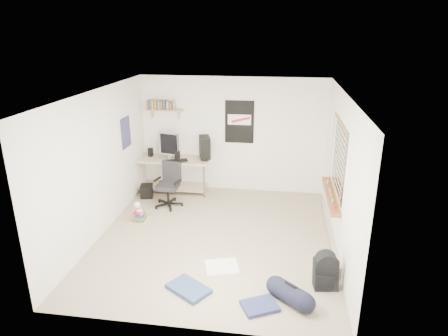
# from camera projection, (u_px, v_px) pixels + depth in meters

# --- Properties ---
(floor) EXTENTS (4.00, 4.50, 0.01)m
(floor) POSITION_uv_depth(u_px,v_px,m) (216.00, 237.00, 6.95)
(floor) COLOR gray
(floor) RESTS_ON ground
(ceiling) EXTENTS (4.00, 4.50, 0.01)m
(ceiling) POSITION_uv_depth(u_px,v_px,m) (215.00, 93.00, 6.12)
(ceiling) COLOR white
(ceiling) RESTS_ON ground
(back_wall) EXTENTS (4.00, 0.01, 2.50)m
(back_wall) POSITION_uv_depth(u_px,v_px,m) (232.00, 135.00, 8.64)
(back_wall) COLOR silver
(back_wall) RESTS_ON ground
(left_wall) EXTENTS (0.01, 4.50, 2.50)m
(left_wall) POSITION_uv_depth(u_px,v_px,m) (100.00, 164.00, 6.81)
(left_wall) COLOR silver
(left_wall) RESTS_ON ground
(right_wall) EXTENTS (0.01, 4.50, 2.50)m
(right_wall) POSITION_uv_depth(u_px,v_px,m) (341.00, 176.00, 6.26)
(right_wall) COLOR silver
(right_wall) RESTS_ON ground
(desk) EXTENTS (1.92, 1.42, 0.80)m
(desk) POSITION_uv_depth(u_px,v_px,m) (171.00, 174.00, 8.87)
(desk) COLOR tan
(desk) RESTS_ON floor
(monitor_left) EXTENTS (0.40, 0.14, 0.42)m
(monitor_left) POSITION_uv_depth(u_px,v_px,m) (171.00, 146.00, 8.66)
(monitor_left) COLOR #97979B
(monitor_left) RESTS_ON desk
(monitor_right) EXTENTS (0.46, 0.21, 0.49)m
(monitor_right) POSITION_uv_depth(u_px,v_px,m) (169.00, 148.00, 8.46)
(monitor_right) COLOR #B4B4B9
(monitor_right) RESTS_ON desk
(pc_tower) EXTENTS (0.32, 0.48, 0.46)m
(pc_tower) POSITION_uv_depth(u_px,v_px,m) (205.00, 147.00, 8.55)
(pc_tower) COLOR black
(pc_tower) RESTS_ON desk
(keyboard) EXTENTS (0.45, 0.30, 0.02)m
(keyboard) POSITION_uv_depth(u_px,v_px,m) (177.00, 160.00, 8.38)
(keyboard) COLOR black
(keyboard) RESTS_ON desk
(speaker_left) EXTENTS (0.11, 0.11, 0.18)m
(speaker_left) POSITION_uv_depth(u_px,v_px,m) (150.00, 152.00, 8.67)
(speaker_left) COLOR black
(speaker_left) RESTS_ON desk
(speaker_right) EXTENTS (0.10, 0.10, 0.19)m
(speaker_right) POSITION_uv_depth(u_px,v_px,m) (177.00, 156.00, 8.41)
(speaker_right) COLOR black
(speaker_right) RESTS_ON desk
(office_chair) EXTENTS (0.70, 0.70, 0.91)m
(office_chair) POSITION_uv_depth(u_px,v_px,m) (168.00, 184.00, 8.01)
(office_chair) COLOR black
(office_chair) RESTS_ON floor
(wall_shelf) EXTENTS (0.80, 0.22, 0.24)m
(wall_shelf) POSITION_uv_depth(u_px,v_px,m) (165.00, 110.00, 8.55)
(wall_shelf) COLOR tan
(wall_shelf) RESTS_ON back_wall
(poster_back_wall) EXTENTS (0.62, 0.03, 0.92)m
(poster_back_wall) POSITION_uv_depth(u_px,v_px,m) (239.00, 122.00, 8.50)
(poster_back_wall) COLOR black
(poster_back_wall) RESTS_ON back_wall
(poster_left_wall) EXTENTS (0.02, 0.42, 0.60)m
(poster_left_wall) POSITION_uv_depth(u_px,v_px,m) (126.00, 133.00, 7.84)
(poster_left_wall) COLOR navy
(poster_left_wall) RESTS_ON left_wall
(window) EXTENTS (0.10, 1.50, 1.26)m
(window) POSITION_uv_depth(u_px,v_px,m) (336.00, 158.00, 6.48)
(window) COLOR brown
(window) RESTS_ON right_wall
(baseboard_heater) EXTENTS (0.08, 2.50, 0.18)m
(baseboard_heater) POSITION_uv_depth(u_px,v_px,m) (329.00, 232.00, 6.93)
(baseboard_heater) COLOR #B7B2A8
(baseboard_heater) RESTS_ON floor
(backpack) EXTENTS (0.36, 0.30, 0.44)m
(backpack) POSITION_uv_depth(u_px,v_px,m) (325.00, 274.00, 5.57)
(backpack) COLOR black
(backpack) RESTS_ON floor
(duffel_bag) EXTENTS (0.37, 0.37, 0.52)m
(duffel_bag) POSITION_uv_depth(u_px,v_px,m) (290.00, 293.00, 5.26)
(duffel_bag) COLOR black
(duffel_bag) RESTS_ON floor
(tshirt) EXTENTS (0.59, 0.54, 0.04)m
(tshirt) POSITION_uv_depth(u_px,v_px,m) (222.00, 267.00, 6.05)
(tshirt) COLOR white
(tshirt) RESTS_ON floor
(jeans_a) EXTENTS (0.69, 0.63, 0.06)m
(jeans_a) POSITION_uv_depth(u_px,v_px,m) (189.00, 289.00, 5.53)
(jeans_a) COLOR navy
(jeans_a) RESTS_ON floor
(jeans_b) EXTENTS (0.55, 0.50, 0.06)m
(jeans_b) POSITION_uv_depth(u_px,v_px,m) (260.00, 306.00, 5.19)
(jeans_b) COLOR navy
(jeans_b) RESTS_ON floor
(book_stack) EXTENTS (0.51, 0.45, 0.30)m
(book_stack) POSITION_uv_depth(u_px,v_px,m) (139.00, 213.00, 7.50)
(book_stack) COLOR olive
(book_stack) RESTS_ON floor
(desk_lamp) EXTENTS (0.15, 0.22, 0.21)m
(desk_lamp) POSITION_uv_depth(u_px,v_px,m) (139.00, 203.00, 7.40)
(desk_lamp) COLOR white
(desk_lamp) RESTS_ON book_stack
(subwoofer) EXTENTS (0.30, 0.30, 0.28)m
(subwoofer) POSITION_uv_depth(u_px,v_px,m) (147.00, 191.00, 8.55)
(subwoofer) COLOR black
(subwoofer) RESTS_ON floor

